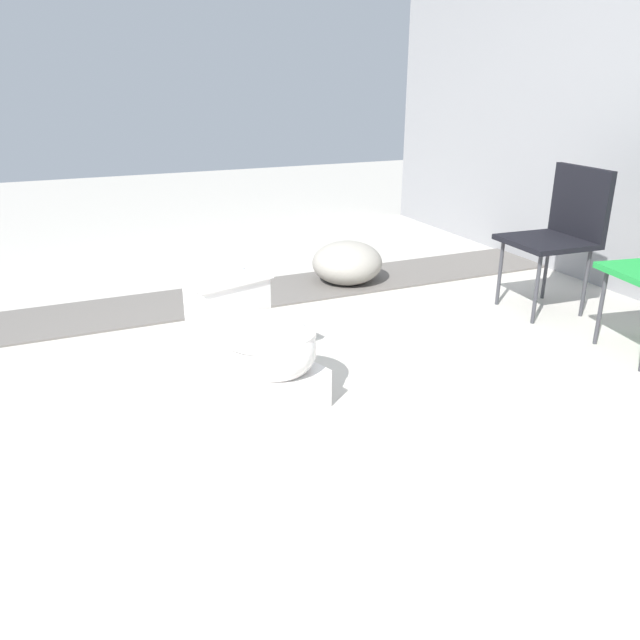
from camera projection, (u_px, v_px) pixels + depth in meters
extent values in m
plane|color=#B7B2A8|center=(283.00, 378.00, 2.89)|extent=(14.00, 14.00, 0.00)
cube|color=#605B56|center=(289.00, 289.00, 4.10)|extent=(0.56, 8.00, 0.01)
cube|color=white|center=(257.00, 376.00, 2.72)|extent=(0.67, 0.49, 0.17)
ellipsoid|color=white|center=(269.00, 346.00, 2.58)|extent=(0.52, 0.47, 0.28)
cylinder|color=white|center=(269.00, 334.00, 2.56)|extent=(0.48, 0.48, 0.03)
cube|color=white|center=(229.00, 313.00, 2.78)|extent=(0.27, 0.38, 0.30)
cube|color=white|center=(226.00, 277.00, 2.72)|extent=(0.30, 0.41, 0.04)
cylinder|color=silver|center=(242.00, 268.00, 2.76)|extent=(0.02, 0.02, 0.01)
cube|color=black|center=(546.00, 242.00, 3.59)|extent=(0.47, 0.47, 0.03)
cube|color=black|center=(580.00, 202.00, 3.58)|extent=(0.44, 0.06, 0.40)
cylinder|color=#38383D|center=(537.00, 289.00, 3.47)|extent=(0.02, 0.02, 0.40)
cylinder|color=#38383D|center=(500.00, 273.00, 3.76)|extent=(0.02, 0.02, 0.40)
cylinder|color=#38383D|center=(585.00, 283.00, 3.58)|extent=(0.02, 0.02, 0.40)
cylinder|color=#38383D|center=(546.00, 267.00, 3.87)|extent=(0.02, 0.02, 0.40)
cylinder|color=#38383D|center=(601.00, 307.00, 3.19)|extent=(0.02, 0.02, 0.40)
ellipsoid|color=gray|center=(347.00, 263.00, 4.18)|extent=(0.47, 0.49, 0.29)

